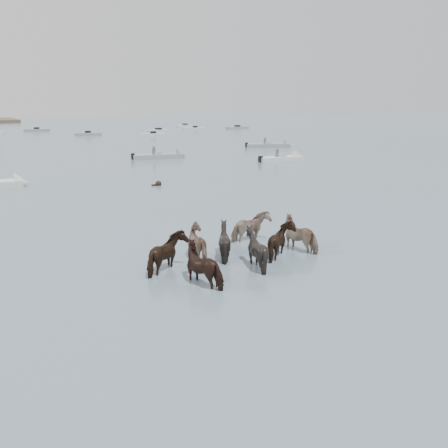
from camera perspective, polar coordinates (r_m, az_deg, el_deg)
ground at (r=16.16m, az=2.45°, el=-5.01°), size 400.00×400.00×0.00m
pony_herd at (r=16.37m, az=1.87°, el=-2.89°), size 7.61×4.52×1.62m
swimming_pony at (r=31.84m, az=-8.47°, el=5.09°), size 0.72×0.44×0.44m
motorboat_c at (r=47.93m, az=-7.56°, el=8.61°), size 5.89×2.62×1.92m
motorboat_d at (r=45.73m, az=7.99°, el=8.29°), size 5.27×2.03×1.92m
motorboat_e at (r=60.31m, az=6.34°, el=9.96°), size 6.18×3.99×1.92m
distant_flotilla at (r=88.03m, az=-26.31°, el=10.15°), size 105.63×28.52×0.93m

